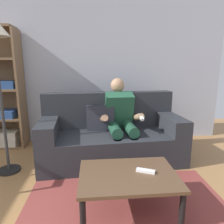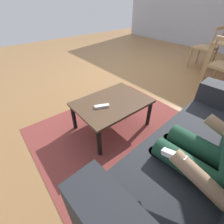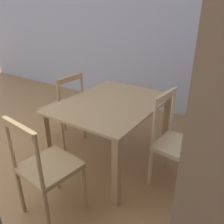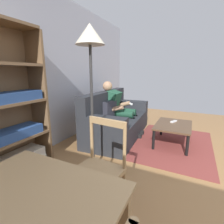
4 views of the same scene
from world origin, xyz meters
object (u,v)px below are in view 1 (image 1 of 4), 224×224
(coffee_table, at_px, (128,179))
(tv_remote, at_px, (146,171))
(couch, at_px, (111,136))
(person_lounging, at_px, (120,119))

(coffee_table, relative_size, tv_remote, 5.16)
(couch, height_order, tv_remote, couch)
(person_lounging, bearing_deg, tv_remote, -86.24)
(person_lounging, distance_m, tv_remote, 1.19)
(person_lounging, xyz_separation_m, tv_remote, (0.08, -1.17, -0.19))
(couch, relative_size, person_lounging, 1.74)
(couch, height_order, person_lounging, person_lounging)
(couch, distance_m, person_lounging, 0.29)
(person_lounging, relative_size, coffee_table, 1.32)
(coffee_table, bearing_deg, tv_remote, 4.94)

